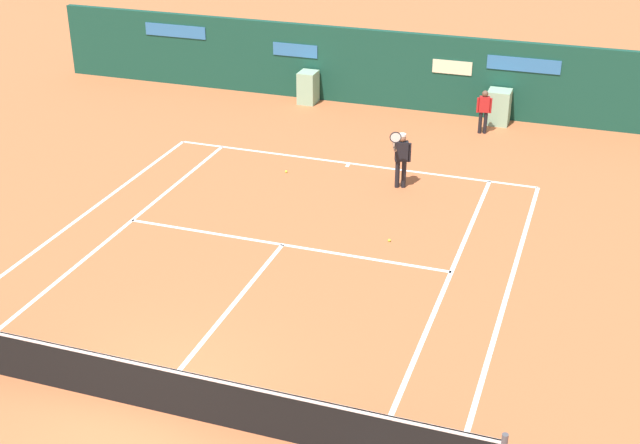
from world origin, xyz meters
The scene contains 7 objects.
ground_plane centered at (0.00, 0.58, 0.00)m, with size 80.00×80.00×0.01m.
tennis_net centered at (0.00, 0.00, 0.51)m, with size 12.10×0.10×1.07m.
sponsor_back_wall centered at (0.03, 16.97, 1.23)m, with size 25.00×1.02×2.55m.
player_on_baseline centered at (1.79, 10.51, 0.93)m, with size 0.48×0.76×1.77m.
ball_kid_left_post centered at (3.17, 15.40, 0.79)m, with size 0.45×0.23×1.38m.
tennis_ball_near_service_line centered at (-1.47, 10.47, 0.03)m, with size 0.07×0.07×0.07m, color #CCE033.
tennis_ball_by_sideline centered at (2.33, 7.37, 0.03)m, with size 0.07×0.07×0.07m, color #CCE033.
Camera 1 is at (6.69, -10.35, 9.47)m, focal length 48.78 mm.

